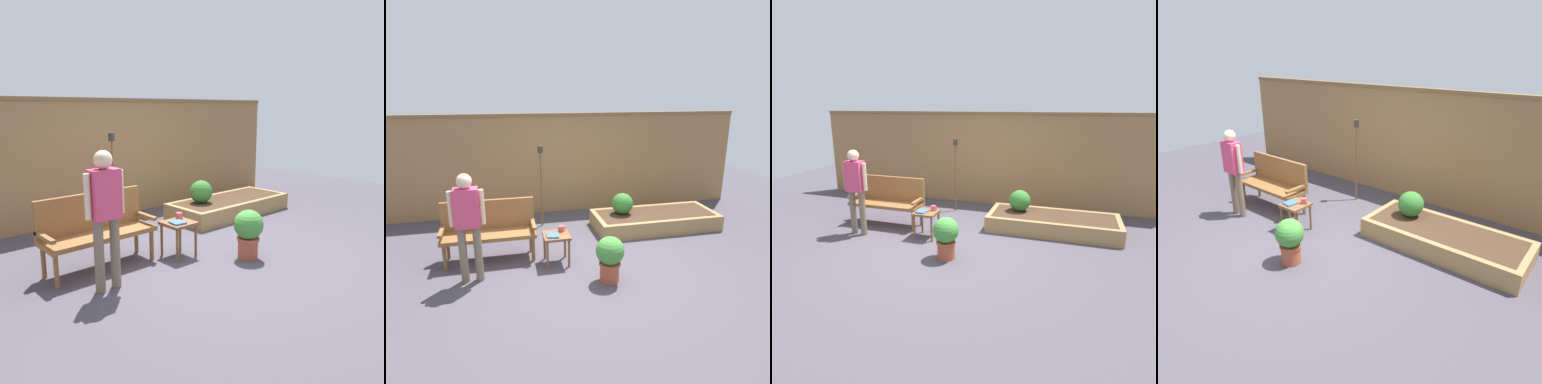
# 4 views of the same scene
# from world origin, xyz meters

# --- Properties ---
(ground_plane) EXTENTS (14.00, 14.00, 0.00)m
(ground_plane) POSITION_xyz_m (0.00, 0.00, 0.00)
(ground_plane) COLOR #47424C
(fence_back) EXTENTS (8.40, 0.14, 2.16)m
(fence_back) POSITION_xyz_m (0.00, 2.60, 1.09)
(fence_back) COLOR olive
(fence_back) RESTS_ON ground_plane
(garden_bench) EXTENTS (1.44, 0.48, 0.94)m
(garden_bench) POSITION_xyz_m (-1.39, 0.61, 0.54)
(garden_bench) COLOR brown
(garden_bench) RESTS_ON ground_plane
(side_table) EXTENTS (0.40, 0.40, 0.48)m
(side_table) POSITION_xyz_m (-0.38, 0.18, 0.40)
(side_table) COLOR brown
(side_table) RESTS_ON ground_plane
(cup_on_table) EXTENTS (0.13, 0.09, 0.09)m
(cup_on_table) POSITION_xyz_m (-0.28, 0.28, 0.53)
(cup_on_table) COLOR #CC4C47
(cup_on_table) RESTS_ON side_table
(book_on_table) EXTENTS (0.20, 0.21, 0.03)m
(book_on_table) POSITION_xyz_m (-0.44, 0.13, 0.49)
(book_on_table) COLOR #38609E
(book_on_table) RESTS_ON side_table
(potted_boxwood) EXTENTS (0.40, 0.40, 0.67)m
(potted_boxwood) POSITION_xyz_m (0.26, -0.51, 0.38)
(potted_boxwood) COLOR #A84C33
(potted_boxwood) RESTS_ON ground_plane
(raised_planter_bed) EXTENTS (2.40, 1.00, 0.30)m
(raised_planter_bed) POSITION_xyz_m (1.75, 1.21, 0.15)
(raised_planter_bed) COLOR #997547
(raised_planter_bed) RESTS_ON ground_plane
(shrub_near_bench) EXTENTS (0.41, 0.41, 0.41)m
(shrub_near_bench) POSITION_xyz_m (1.10, 1.30, 0.51)
(shrub_near_bench) COLOR brown
(shrub_near_bench) RESTS_ON raised_planter_bed
(tiki_torch) EXTENTS (0.10, 0.10, 1.60)m
(tiki_torch) POSITION_xyz_m (-0.40, 1.80, 1.11)
(tiki_torch) COLOR brown
(tiki_torch) RESTS_ON ground_plane
(person_by_bench) EXTENTS (0.47, 0.20, 1.56)m
(person_by_bench) POSITION_xyz_m (-1.63, -0.08, 0.93)
(person_by_bench) COLOR #70604C
(person_by_bench) RESTS_ON ground_plane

